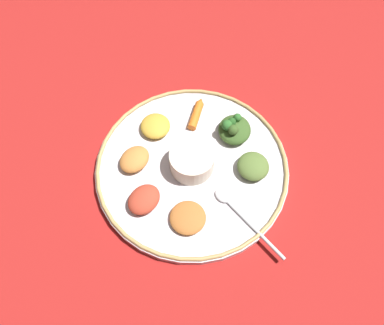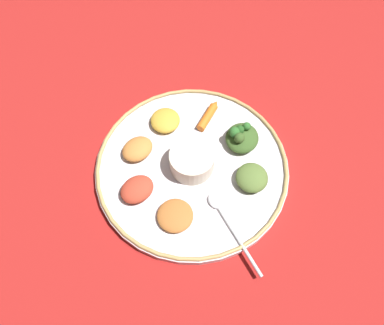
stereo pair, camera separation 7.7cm
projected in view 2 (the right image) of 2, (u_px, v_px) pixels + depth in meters
ground_plane at (192, 170)px, 0.80m from camera, size 2.40×2.40×0.00m
platter at (192, 168)px, 0.79m from camera, size 0.40×0.40×0.02m
platter_rim at (192, 165)px, 0.78m from camera, size 0.40×0.40×0.01m
center_bowl at (192, 160)px, 0.76m from camera, size 0.09×0.09×0.05m
spoon at (227, 220)px, 0.72m from camera, size 0.18×0.08×0.01m
greens_pile at (241, 137)px, 0.79m from camera, size 0.09×0.09×0.05m
carrot_near_spoon at (208, 115)px, 0.83m from camera, size 0.04×0.09×0.02m
mound_squash at (137, 149)px, 0.79m from camera, size 0.06×0.07×0.03m
mound_lentil_yellow at (165, 120)px, 0.82m from camera, size 0.09×0.09×0.02m
mound_collards at (252, 178)px, 0.75m from camera, size 0.09×0.09×0.03m
mound_berbere_red at (137, 189)px, 0.74m from camera, size 0.07×0.08×0.03m
mound_chickpea at (175, 216)px, 0.72m from camera, size 0.09×0.09×0.02m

